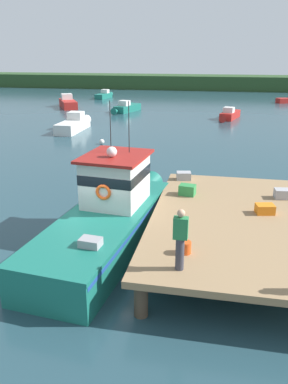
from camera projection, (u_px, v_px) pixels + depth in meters
ground_plane at (105, 238)px, 14.25m from camera, size 200.00×200.00×0.00m
dock at (242, 221)px, 13.01m from camera, size 6.00×9.00×1.20m
main_fishing_boat at (110, 214)px, 13.74m from camera, size 3.39×9.94×4.80m
crate_single_far at (283, 194)px, 14.65m from camera, size 0.65×0.50×0.35m
crate_stack_mid_dock at (184, 176)px, 16.81m from camera, size 0.67×0.54×0.33m
crate_single_by_cleat at (265, 209)px, 13.26m from camera, size 0.68×0.56×0.32m
crate_stack_near_edge at (187, 190)px, 14.98m from camera, size 0.66×0.53×0.40m
bait_bucket at (185, 247)px, 10.64m from camera, size 0.32×0.32×0.34m
deckhand_further_back at (180, 238)px, 9.62m from camera, size 0.36×0.22×1.63m
moored_boat_far_right at (75, 124)px, 33.73m from camera, size 1.52×5.95×1.52m
moored_boat_off_the_point at (126, 108)px, 44.02m from camera, size 2.40×5.18×1.30m
moored_boat_far_left at (229, 115)px, 39.38m from camera, size 2.14×4.85×1.21m
moored_boat_near_channel at (68, 103)px, 47.74m from camera, size 4.13×5.99×1.57m
moored_boat_outer_mooring at (104, 95)px, 57.26m from camera, size 1.62×4.83×1.21m
mooring_buoy_inshore at (102, 142)px, 28.65m from camera, size 0.37×0.37×0.37m
far_shoreline at (203, 82)px, 71.08m from camera, size 120.00×8.00×2.40m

